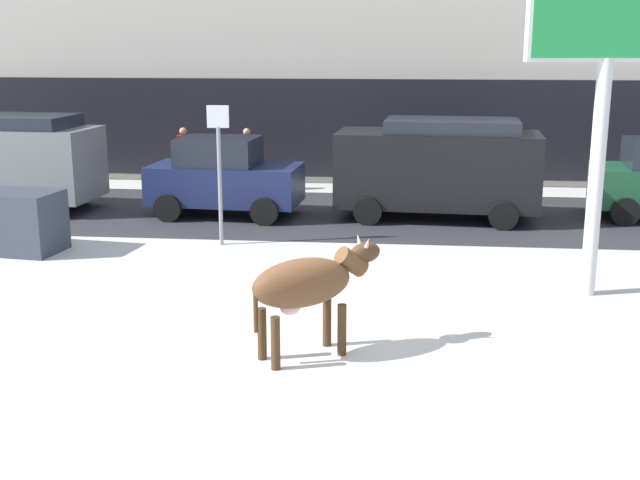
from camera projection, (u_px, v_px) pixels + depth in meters
The scene contains 11 objects.
ground_plane at pixel (307, 355), 10.78m from camera, with size 120.00×120.00×0.00m, color silver.
road_strip at pixel (351, 215), 19.43m from camera, with size 60.00×5.60×0.01m, color #333338.
cow_brown at pixel (307, 284), 10.51m from camera, with size 1.78×1.44×1.54m.
billboard at pixel (609, 23), 12.34m from camera, with size 2.52×0.57×5.56m.
car_grey_van at pixel (3, 159), 19.77m from camera, with size 4.71×2.35×2.32m.
car_navy_hatchback at pixel (224, 177), 19.12m from camera, with size 3.60×2.11×1.86m.
car_black_van at pixel (438, 166), 18.74m from camera, with size 4.71×2.35×2.32m.
pedestrian_near_billboard at pixel (184, 158), 22.52m from camera, with size 0.36×0.24×1.73m.
pedestrian_by_cars at pixel (247, 159), 22.34m from camera, with size 0.36×0.24×1.73m.
dumpster at pixel (16, 222), 15.93m from camera, with size 1.70×1.10×1.20m, color #383D4C.
street_sign at pixel (219, 163), 16.22m from camera, with size 0.44×0.08×2.82m.
Camera 1 is at (1.20, -10.03, 4.06)m, focal length 45.61 mm.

